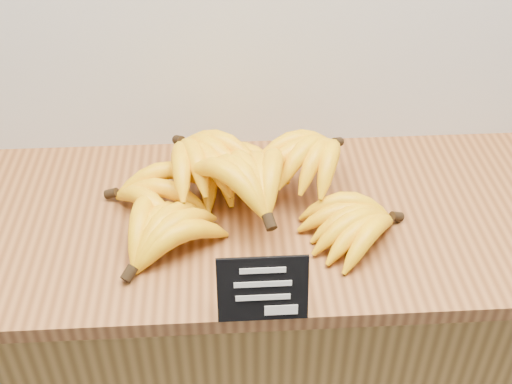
{
  "coord_description": "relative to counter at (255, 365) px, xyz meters",
  "views": [
    {
      "loc": [
        -0.17,
        1.8,
        1.73
      ],
      "look_at": [
        -0.12,
        2.7,
        1.02
      ],
      "focal_mm": 45.0,
      "sensor_mm": 36.0,
      "label": 1
    }
  ],
  "objects": [
    {
      "name": "counter",
      "position": [
        0.0,
        0.0,
        0.0
      ],
      "size": [
        1.3,
        0.5,
        0.9
      ],
      "primitive_type": "cube",
      "color": "olive",
      "rests_on": "ground"
    },
    {
      "name": "counter_top",
      "position": [
        0.0,
        0.0,
        0.47
      ],
      "size": [
        1.46,
        0.54,
        0.03
      ],
      "primitive_type": "cube",
      "color": "brown",
      "rests_on": "counter"
    },
    {
      "name": "chalkboard_sign",
      "position": [
        -0.0,
        -0.26,
        0.54
      ],
      "size": [
        0.15,
        0.03,
        0.11
      ],
      "primitive_type": "cube",
      "rotation": [
        -0.23,
        0.0,
        0.0
      ],
      "color": "black",
      "rests_on": "counter_top"
    },
    {
      "name": "banana_pile",
      "position": [
        -0.03,
        0.01,
        0.54
      ],
      "size": [
        0.59,
        0.39,
        0.13
      ],
      "color": "yellow",
      "rests_on": "counter_top"
    }
  ]
}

